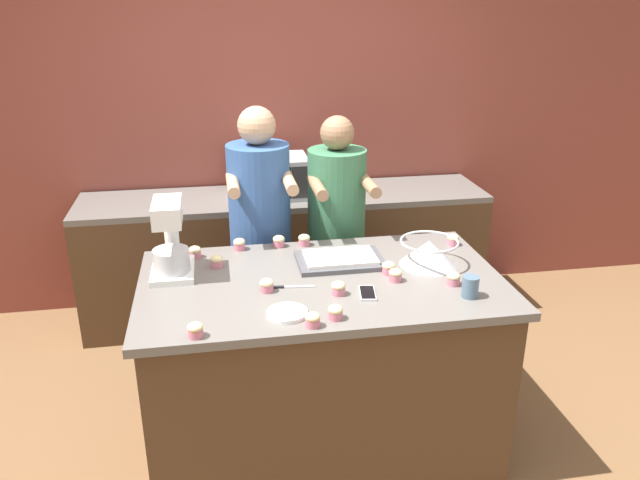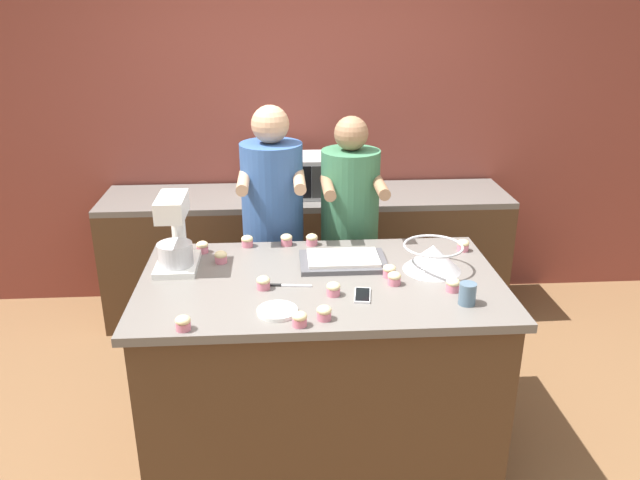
{
  "view_description": "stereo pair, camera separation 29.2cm",
  "coord_description": "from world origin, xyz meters",
  "px_view_note": "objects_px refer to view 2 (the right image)",
  "views": [
    {
      "loc": [
        -0.47,
        -2.63,
        2.19
      ],
      "look_at": [
        0.0,
        0.05,
        1.12
      ],
      "focal_mm": 35.0,
      "sensor_mm": 36.0,
      "label": 1
    },
    {
      "loc": [
        -0.18,
        -2.66,
        2.19
      ],
      "look_at": [
        0.0,
        0.05,
        1.12
      ],
      "focal_mm": 35.0,
      "sensor_mm": 36.0,
      "label": 2
    }
  ],
  "objects_px": {
    "mixing_bowl": "(433,256)",
    "baking_tray": "(343,261)",
    "cupcake_10": "(453,285)",
    "cupcake_12": "(312,239)",
    "cupcake_0": "(463,245)",
    "cell_phone": "(362,295)",
    "small_plate": "(277,311)",
    "cupcake_9": "(202,247)",
    "cupcake_6": "(263,283)",
    "cupcake_13": "(300,319)",
    "stand_mixer": "(175,237)",
    "cupcake_2": "(247,241)",
    "cupcake_4": "(324,313)",
    "drinking_glass": "(467,294)",
    "person_right": "(349,243)",
    "knife": "(285,285)",
    "cupcake_1": "(221,257)",
    "cupcake_5": "(394,278)",
    "cupcake_8": "(183,323)",
    "person_left": "(274,239)",
    "microwave_oven": "(291,176)",
    "cupcake_11": "(389,271)",
    "cupcake_7": "(333,289)"
  },
  "relations": [
    {
      "from": "baking_tray",
      "to": "knife",
      "type": "relative_size",
      "value": 1.94
    },
    {
      "from": "cupcake_4",
      "to": "cupcake_12",
      "type": "bearing_deg",
      "value": 90.44
    },
    {
      "from": "small_plate",
      "to": "cupcake_9",
      "type": "height_order",
      "value": "cupcake_9"
    },
    {
      "from": "person_left",
      "to": "cupcake_2",
      "type": "bearing_deg",
      "value": -114.03
    },
    {
      "from": "mixing_bowl",
      "to": "cupcake_6",
      "type": "bearing_deg",
      "value": -168.97
    },
    {
      "from": "baking_tray",
      "to": "cupcake_13",
      "type": "height_order",
      "value": "cupcake_13"
    },
    {
      "from": "cupcake_6",
      "to": "cupcake_13",
      "type": "bearing_deg",
      "value": -66.49
    },
    {
      "from": "baking_tray",
      "to": "cupcake_12",
      "type": "distance_m",
      "value": 0.3
    },
    {
      "from": "person_left",
      "to": "cell_phone",
      "type": "height_order",
      "value": "person_left"
    },
    {
      "from": "knife",
      "to": "cupcake_13",
      "type": "bearing_deg",
      "value": -81.54
    },
    {
      "from": "baking_tray",
      "to": "cupcake_5",
      "type": "relative_size",
      "value": 6.82
    },
    {
      "from": "person_left",
      "to": "drinking_glass",
      "type": "distance_m",
      "value": 1.34
    },
    {
      "from": "mixing_bowl",
      "to": "cupcake_5",
      "type": "xyz_separation_m",
      "value": [
        -0.21,
        -0.15,
        -0.04
      ]
    },
    {
      "from": "person_right",
      "to": "cupcake_6",
      "type": "relative_size",
      "value": 24.96
    },
    {
      "from": "cell_phone",
      "to": "knife",
      "type": "height_order",
      "value": "cell_phone"
    },
    {
      "from": "drinking_glass",
      "to": "baking_tray",
      "type": "bearing_deg",
      "value": 136.71
    },
    {
      "from": "cupcake_11",
      "to": "cupcake_12",
      "type": "distance_m",
      "value": 0.55
    },
    {
      "from": "person_left",
      "to": "mixing_bowl",
      "type": "bearing_deg",
      "value": -40.6
    },
    {
      "from": "cupcake_2",
      "to": "cupcake_4",
      "type": "bearing_deg",
      "value": -66.96
    },
    {
      "from": "person_right",
      "to": "cupcake_9",
      "type": "xyz_separation_m",
      "value": [
        -0.81,
        -0.37,
        0.15
      ]
    },
    {
      "from": "small_plate",
      "to": "cupcake_12",
      "type": "distance_m",
      "value": 0.78
    },
    {
      "from": "microwave_oven",
      "to": "drinking_glass",
      "type": "xyz_separation_m",
      "value": [
        0.72,
        -1.76,
        -0.05
      ]
    },
    {
      "from": "cupcake_6",
      "to": "cupcake_8",
      "type": "bearing_deg",
      "value": -131.59
    },
    {
      "from": "small_plate",
      "to": "cupcake_1",
      "type": "bearing_deg",
      "value": 116.98
    },
    {
      "from": "cell_phone",
      "to": "knife",
      "type": "xyz_separation_m",
      "value": [
        -0.34,
        0.13,
        -0.0
      ]
    },
    {
      "from": "stand_mixer",
      "to": "baking_tray",
      "type": "relative_size",
      "value": 0.86
    },
    {
      "from": "cell_phone",
      "to": "stand_mixer",
      "type": "bearing_deg",
      "value": 156.63
    },
    {
      "from": "cupcake_10",
      "to": "cupcake_12",
      "type": "xyz_separation_m",
      "value": [
        -0.61,
        0.6,
        0.0
      ]
    },
    {
      "from": "person_right",
      "to": "drinking_glass",
      "type": "relative_size",
      "value": 16.08
    },
    {
      "from": "stand_mixer",
      "to": "cupcake_10",
      "type": "bearing_deg",
      "value": -15.12
    },
    {
      "from": "person_right",
      "to": "cupcake_5",
      "type": "relative_size",
      "value": 24.96
    },
    {
      "from": "cupcake_7",
      "to": "person_right",
      "type": "bearing_deg",
      "value": 79.2
    },
    {
      "from": "microwave_oven",
      "to": "cupcake_1",
      "type": "bearing_deg",
      "value": -107.01
    },
    {
      "from": "cupcake_2",
      "to": "cupcake_13",
      "type": "height_order",
      "value": "same"
    },
    {
      "from": "cupcake_2",
      "to": "cupcake_4",
      "type": "relative_size",
      "value": 1.0
    },
    {
      "from": "cell_phone",
      "to": "baking_tray",
      "type": "bearing_deg",
      "value": 97.87
    },
    {
      "from": "cupcake_4",
      "to": "microwave_oven",
      "type": "bearing_deg",
      "value": 92.95
    },
    {
      "from": "cell_phone",
      "to": "cupcake_13",
      "type": "bearing_deg",
      "value": -139.83
    },
    {
      "from": "person_right",
      "to": "cupcake_4",
      "type": "distance_m",
      "value": 1.16
    },
    {
      "from": "cupcake_0",
      "to": "cupcake_10",
      "type": "xyz_separation_m",
      "value": [
        -0.18,
        -0.47,
        0.0
      ]
    },
    {
      "from": "cupcake_8",
      "to": "knife",
      "type": "bearing_deg",
      "value": 42.44
    },
    {
      "from": "cupcake_4",
      "to": "cupcake_6",
      "type": "bearing_deg",
      "value": 130.05
    },
    {
      "from": "stand_mixer",
      "to": "cupcake_13",
      "type": "xyz_separation_m",
      "value": [
        0.58,
        -0.62,
        -0.13
      ]
    },
    {
      "from": "person_right",
      "to": "cupcake_1",
      "type": "relative_size",
      "value": 24.96
    },
    {
      "from": "cupcake_5",
      "to": "cupcake_9",
      "type": "height_order",
      "value": "same"
    },
    {
      "from": "cupcake_0",
      "to": "small_plate",
      "type": "bearing_deg",
      "value": -147.32
    },
    {
      "from": "drinking_glass",
      "to": "cupcake_5",
      "type": "xyz_separation_m",
      "value": [
        -0.28,
        0.21,
        -0.02
      ]
    },
    {
      "from": "cupcake_13",
      "to": "cupcake_0",
      "type": "bearing_deg",
      "value": 39.89
    },
    {
      "from": "mixing_bowl",
      "to": "baking_tray",
      "type": "xyz_separation_m",
      "value": [
        -0.43,
        0.1,
        -0.05
      ]
    },
    {
      "from": "cupcake_12",
      "to": "knife",
      "type": "bearing_deg",
      "value": -107.02
    }
  ]
}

